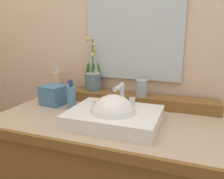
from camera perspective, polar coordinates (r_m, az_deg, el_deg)
wall_back at (r=1.51m, az=5.44°, el=16.65°), size 2.92×0.20×2.72m
back_ledge at (r=1.39m, az=3.03°, el=-2.23°), size 1.09×0.13×0.06m
sink_basin at (r=1.09m, az=0.43°, el=-7.03°), size 0.43×0.33×0.26m
soap_bar at (r=1.20m, az=-3.23°, el=-2.73°), size 0.07×0.04×0.02m
potted_plant at (r=1.46m, az=-4.74°, el=2.74°), size 0.12×0.11×0.33m
soap_dispenser at (r=1.57m, az=-13.69°, el=2.65°), size 0.06×0.06×0.14m
tumbler_cup at (r=1.32m, az=7.39°, el=0.35°), size 0.07×0.07×0.10m
lotion_bottle at (r=1.30m, az=-10.14°, el=-1.81°), size 0.05×0.05×0.17m
tissue_box at (r=1.41m, az=-14.33°, el=-1.32°), size 0.15×0.15×0.11m
mirror at (r=1.39m, az=5.38°, el=13.62°), size 0.59×0.02×0.54m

